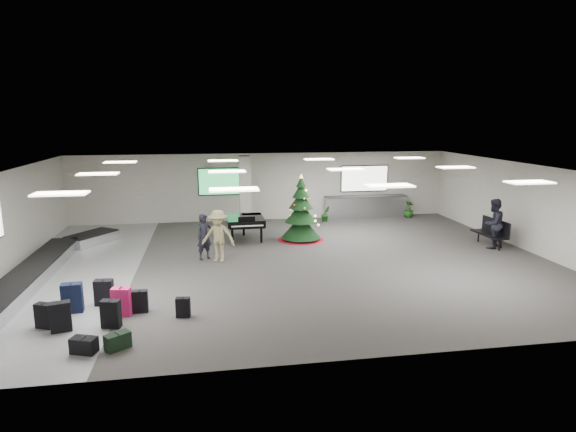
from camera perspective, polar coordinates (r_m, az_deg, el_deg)
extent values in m
plane|color=#343130|center=(16.66, -0.04, -5.37)|extent=(18.00, 18.00, 0.00)
cube|color=beige|center=(23.10, -2.89, 3.48)|extent=(18.00, 0.02, 3.20)
cube|color=beige|center=(9.67, 6.83, -8.25)|extent=(18.00, 0.02, 3.20)
cube|color=beige|center=(17.28, -30.97, -0.97)|extent=(0.02, 14.00, 3.20)
cube|color=beige|center=(19.81, 26.59, 0.89)|extent=(0.02, 14.00, 3.20)
cube|color=silver|center=(16.02, -0.05, 5.64)|extent=(18.00, 14.00, 0.02)
cube|color=slate|center=(17.03, -24.11, -6.03)|extent=(4.00, 14.00, 0.01)
cube|color=beige|center=(21.62, -5.10, 2.89)|extent=(0.50, 0.50, 3.20)
cube|color=green|center=(22.87, -7.88, 4.06)|extent=(2.20, 0.08, 1.30)
cube|color=white|center=(24.09, 9.05, 4.41)|extent=(2.40, 0.08, 1.30)
cube|color=white|center=(12.32, -25.37, 2.41)|extent=(1.20, 0.60, 0.04)
cube|color=white|center=(16.17, -21.59, 4.67)|extent=(1.20, 0.60, 0.04)
cube|color=white|center=(20.08, -19.27, 6.04)|extent=(1.20, 0.60, 0.04)
cube|color=white|center=(11.86, -6.44, 3.15)|extent=(1.20, 0.60, 0.04)
cube|color=white|center=(15.82, -7.24, 5.26)|extent=(1.20, 0.60, 0.04)
cube|color=white|center=(19.80, -7.72, 6.52)|extent=(1.20, 0.60, 0.04)
cube|color=white|center=(12.71, 11.91, 3.54)|extent=(1.20, 0.60, 0.04)
cube|color=white|center=(16.47, 6.87, 5.51)|extent=(1.20, 0.60, 0.04)
cube|color=white|center=(20.32, 3.70, 6.73)|extent=(1.20, 0.60, 0.04)
cube|color=white|center=(14.64, 26.69, 3.59)|extent=(1.20, 0.60, 0.04)
cube|color=white|center=(18.00, 19.24, 5.47)|extent=(1.20, 0.60, 0.04)
cube|color=white|center=(21.58, 14.17, 6.69)|extent=(1.20, 0.60, 0.04)
cube|color=silver|center=(16.36, -28.43, -6.45)|extent=(1.00, 8.00, 0.38)
cube|color=black|center=(16.30, -28.51, -5.75)|extent=(0.95, 7.90, 0.05)
cube|color=silver|center=(20.40, -22.22, -2.51)|extent=(1.97, 2.21, 0.38)
cube|color=black|center=(20.35, -22.27, -1.94)|extent=(1.87, 2.10, 0.05)
cube|color=silver|center=(24.02, 9.17, 1.07)|extent=(4.00, 0.60, 1.05)
cube|color=#2F2F32|center=(23.93, 9.21, 2.33)|extent=(4.05, 0.65, 0.04)
cube|color=black|center=(12.50, -25.35, -10.74)|extent=(0.51, 0.37, 0.71)
cube|color=black|center=(12.37, -25.50, -9.17)|extent=(0.07, 0.15, 0.02)
cube|color=black|center=(12.27, -20.25, -10.83)|extent=(0.47, 0.31, 0.67)
cube|color=black|center=(12.14, -20.36, -9.32)|extent=(0.06, 0.14, 0.02)
cube|color=#E01D65|center=(12.87, -19.12, -9.57)|extent=(0.50, 0.34, 0.72)
cube|color=black|center=(12.75, -19.23, -8.02)|extent=(0.06, 0.16, 0.02)
cube|color=black|center=(12.95, -17.13, -9.64)|extent=(0.39, 0.22, 0.58)
cube|color=black|center=(12.85, -17.21, -8.40)|extent=(0.03, 0.13, 0.02)
cube|color=black|center=(13.51, -24.20, -8.85)|extent=(0.52, 0.34, 0.76)
cube|color=black|center=(13.39, -24.34, -7.27)|extent=(0.05, 0.18, 0.02)
cube|color=black|center=(12.87, -26.89, -10.50)|extent=(0.46, 0.36, 0.60)
cube|color=black|center=(12.76, -27.02, -9.20)|extent=(0.08, 0.13, 0.02)
cube|color=black|center=(11.24, -19.53, -13.80)|extent=(0.58, 0.52, 0.35)
cube|color=black|center=(11.16, -19.60, -12.94)|extent=(0.11, 0.14, 0.02)
cube|color=black|center=(12.40, -12.33, -10.53)|extent=(0.37, 0.22, 0.50)
cube|color=black|center=(12.31, -12.38, -9.41)|extent=(0.04, 0.11, 0.02)
cube|color=black|center=(13.71, -20.97, -8.46)|extent=(0.48, 0.30, 0.69)
cube|color=black|center=(13.60, -21.08, -7.05)|extent=(0.04, 0.16, 0.02)
cube|color=black|center=(11.31, -23.03, -13.92)|extent=(0.59, 0.45, 0.34)
cube|color=black|center=(11.24, -23.10, -13.08)|extent=(0.08, 0.17, 0.02)
cone|color=maroon|center=(19.50, 1.53, -2.65)|extent=(1.88, 1.88, 0.12)
cylinder|color=#3F2819|center=(19.45, 1.53, -2.12)|extent=(0.12, 0.12, 0.50)
cone|color=black|center=(19.38, 1.54, -1.26)|extent=(1.59, 1.59, 0.89)
cone|color=black|center=(19.26, 1.55, 0.46)|extent=(1.29, 1.29, 0.79)
cone|color=black|center=(19.17, 1.56, 1.92)|extent=(0.99, 0.99, 0.69)
cone|color=black|center=(19.11, 1.56, 3.09)|extent=(0.69, 0.69, 0.60)
cone|color=black|center=(19.06, 1.57, 4.12)|extent=(0.40, 0.40, 0.45)
cone|color=#FFE566|center=(19.03, 1.57, 4.77)|extent=(0.16, 0.16, 0.18)
cube|color=black|center=(19.49, -5.12, -0.53)|extent=(1.51, 1.69, 0.27)
cube|color=black|center=(18.63, -4.84, -1.34)|extent=(1.38, 0.31, 0.10)
cube|color=white|center=(18.59, -4.83, -1.18)|extent=(1.24, 0.16, 0.02)
cube|color=black|center=(18.80, -4.93, -0.38)|extent=(0.67, 0.04, 0.21)
cylinder|color=black|center=(18.90, -6.62, -2.37)|extent=(0.10, 0.10, 0.65)
cylinder|color=black|center=(19.01, -3.18, -2.23)|extent=(0.10, 0.10, 0.65)
cylinder|color=black|center=(20.23, -5.28, -1.40)|extent=(0.10, 0.10, 0.65)
cube|color=black|center=(20.00, 22.74, -2.01)|extent=(0.62, 1.68, 0.07)
cylinder|color=black|center=(19.51, 23.71, -3.16)|extent=(0.07, 0.07, 0.44)
cylinder|color=black|center=(20.60, 21.71, -2.25)|extent=(0.07, 0.07, 0.44)
cube|color=black|center=(20.07, 23.42, -1.12)|extent=(0.13, 1.66, 0.55)
imported|color=black|center=(16.92, -9.88, -2.45)|extent=(0.70, 0.63, 1.61)
imported|color=#988C5E|center=(16.58, -8.26, -2.36)|extent=(1.32, 1.02, 1.80)
imported|color=black|center=(19.64, 23.15, -0.84)|extent=(1.14, 1.04, 1.89)
imported|color=#133B12|center=(22.77, 4.48, 0.25)|extent=(0.51, 0.45, 0.78)
imported|color=#133B12|center=(24.46, 14.17, 0.78)|extent=(0.65, 0.65, 0.83)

